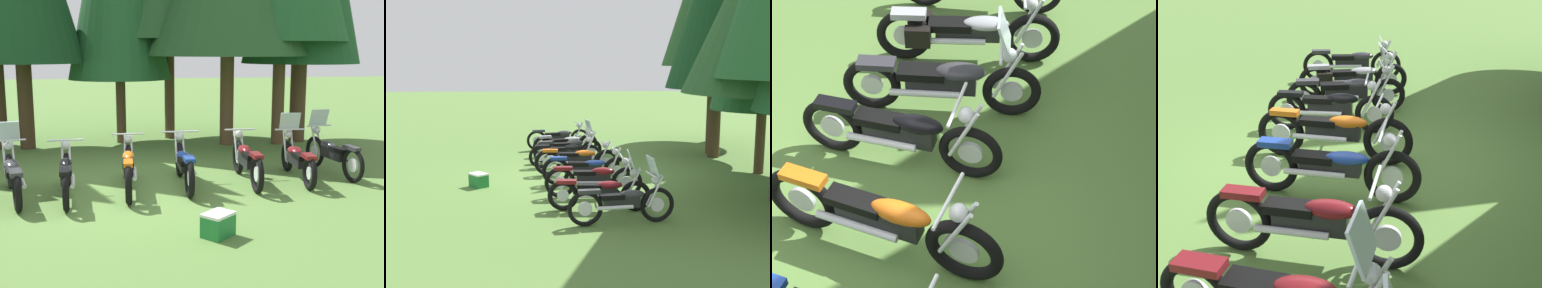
# 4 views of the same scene
# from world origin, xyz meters

# --- Properties ---
(ground_plane) EXTENTS (80.00, 80.00, 0.00)m
(ground_plane) POSITION_xyz_m (0.00, 0.00, 0.00)
(ground_plane) COLOR #547A38
(motorcycle_0) EXTENTS (0.78, 2.34, 1.02)m
(motorcycle_0) POSITION_xyz_m (-4.48, -0.48, 0.46)
(motorcycle_0) COLOR black
(motorcycle_0) RESTS_ON ground_plane
(motorcycle_1) EXTENTS (0.97, 2.30, 1.01)m
(motorcycle_1) POSITION_xyz_m (-3.24, -0.30, 0.44)
(motorcycle_1) COLOR black
(motorcycle_1) RESTS_ON ground_plane
(motorcycle_2) EXTENTS (0.85, 2.29, 1.35)m
(motorcycle_2) POSITION_xyz_m (-2.19, -0.18, 0.46)
(motorcycle_2) COLOR black
(motorcycle_2) RESTS_ON ground_plane
(motorcycle_3) EXTENTS (0.68, 2.26, 1.00)m
(motorcycle_3) POSITION_xyz_m (-1.23, -0.31, 0.44)
(motorcycle_3) COLOR black
(motorcycle_3) RESTS_ON ground_plane
(motorcycle_4) EXTENTS (0.66, 2.45, 1.03)m
(motorcycle_4) POSITION_xyz_m (-0.07, -0.01, 0.46)
(motorcycle_4) COLOR black
(motorcycle_4) RESTS_ON ground_plane
(motorcycle_5) EXTENTS (0.77, 2.37, 1.03)m
(motorcycle_5) POSITION_xyz_m (1.04, 0.18, 0.45)
(motorcycle_5) COLOR black
(motorcycle_5) RESTS_ON ground_plane
(motorcycle_6) EXTENTS (0.67, 2.36, 1.03)m
(motorcycle_6) POSITION_xyz_m (2.36, 0.27, 0.47)
(motorcycle_6) COLOR black
(motorcycle_6) RESTS_ON ground_plane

